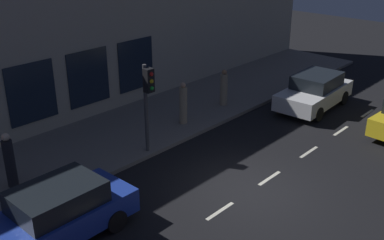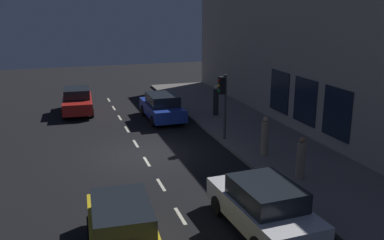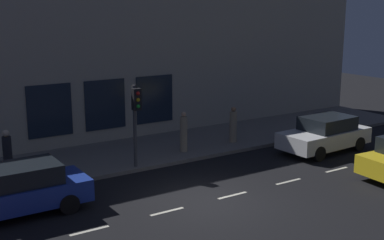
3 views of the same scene
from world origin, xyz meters
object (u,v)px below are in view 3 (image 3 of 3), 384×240
(pedestrian_1, at_px, (8,155))
(pedestrian_2, at_px, (184,133))
(pedestrian_0, at_px, (233,126))
(parked_car_2, at_px, (325,134))
(parked_car_3, at_px, (18,190))
(traffic_light, at_px, (136,111))

(pedestrian_1, distance_m, pedestrian_2, 7.32)
(pedestrian_0, bearing_deg, parked_car_2, 64.84)
(parked_car_2, distance_m, pedestrian_2, 6.34)
(parked_car_3, height_order, pedestrian_1, pedestrian_1)
(pedestrian_2, bearing_deg, pedestrian_0, 81.40)
(parked_car_2, xyz_separation_m, parked_car_3, (0.20, 13.36, -0.00))
(traffic_light, relative_size, pedestrian_0, 1.95)
(parked_car_2, distance_m, parked_car_3, 13.37)
(pedestrian_1, bearing_deg, pedestrian_2, -152.07)
(traffic_light, relative_size, parked_car_3, 0.74)
(traffic_light, height_order, pedestrian_2, traffic_light)
(traffic_light, bearing_deg, parked_car_2, -103.65)
(parked_car_2, bearing_deg, pedestrian_1, 72.26)
(parked_car_3, xyz_separation_m, pedestrian_1, (3.24, -0.45, 0.22))
(traffic_light, xyz_separation_m, pedestrian_2, (0.92, -2.74, -1.43))
(parked_car_2, distance_m, pedestrian_1, 13.36)
(traffic_light, bearing_deg, pedestrian_1, 72.72)
(pedestrian_0, bearing_deg, parked_car_3, -52.83)
(traffic_light, relative_size, parked_car_2, 0.74)
(pedestrian_2, bearing_deg, parked_car_2, 51.54)
(parked_car_3, bearing_deg, parked_car_2, -91.17)
(parked_car_2, height_order, pedestrian_1, pedestrian_1)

